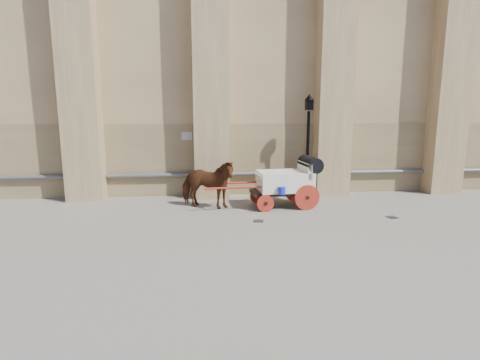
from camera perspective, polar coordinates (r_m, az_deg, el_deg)
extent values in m
plane|color=#6B6459|center=(12.13, 0.96, -6.27)|extent=(90.00, 90.00, 0.00)
cube|color=#9B8058|center=(16.17, 6.35, 3.26)|extent=(44.00, 0.35, 3.00)
cylinder|color=#59595B|center=(16.00, 6.50, 1.01)|extent=(42.00, 0.18, 0.18)
cube|color=beige|center=(15.57, -8.10, 6.65)|extent=(0.42, 0.04, 0.32)
imported|color=brown|center=(13.60, -5.04, -0.63)|extent=(2.31, 1.61, 1.78)
cube|color=black|center=(13.91, 6.36, -1.80)|extent=(2.31, 1.17, 0.12)
cube|color=white|center=(13.86, 6.80, -0.14)|extent=(2.02, 1.41, 0.71)
cube|color=white|center=(14.03, 9.83, 1.59)|extent=(0.24, 1.28, 0.56)
cube|color=white|center=(13.60, 3.32, 0.80)|extent=(0.43, 1.14, 0.10)
cylinder|color=black|center=(14.07, 10.64, 2.43)|extent=(0.66, 1.31, 0.57)
cylinder|color=#AE291C|center=(13.58, 10.19, -2.64)|extent=(0.92, 0.13, 0.92)
cylinder|color=#AE291C|center=(14.75, 8.54, -1.57)|extent=(0.92, 0.13, 0.92)
cylinder|color=#AE291C|center=(13.18, 3.90, -3.57)|extent=(0.61, 0.10, 0.61)
cylinder|color=#AE291C|center=(14.38, 2.72, -2.39)|extent=(0.61, 0.10, 0.61)
cylinder|color=#AE291C|center=(13.05, -0.17, -1.18)|extent=(2.44, 0.24, 0.07)
cylinder|color=#AE291C|center=(13.93, -0.79, -0.44)|extent=(2.44, 0.24, 0.07)
cylinder|color=#1D2BC7|center=(13.14, 6.38, -1.61)|extent=(0.26, 0.26, 0.26)
cylinder|color=black|center=(15.23, 10.25, 3.68)|extent=(0.12, 0.12, 3.50)
cone|color=black|center=(15.48, 10.06, -2.12)|extent=(0.35, 0.35, 0.35)
cube|color=black|center=(15.13, 10.49, 11.21)|extent=(0.27, 0.27, 0.41)
cone|color=black|center=(15.14, 10.53, 12.31)|extent=(0.39, 0.39, 0.23)
cube|color=black|center=(12.12, 2.82, -6.27)|extent=(0.39, 0.39, 0.01)
cube|color=black|center=(13.51, 22.19, -5.29)|extent=(0.39, 0.39, 0.01)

